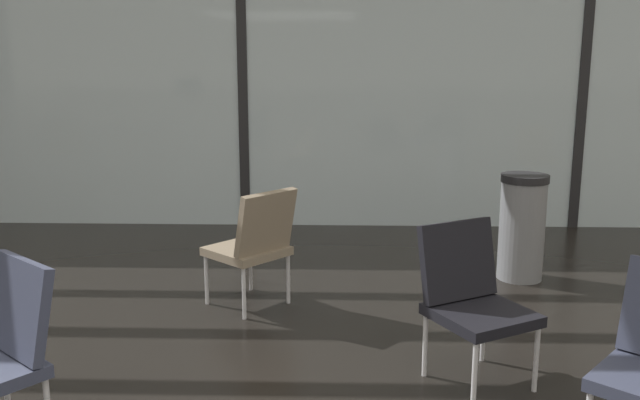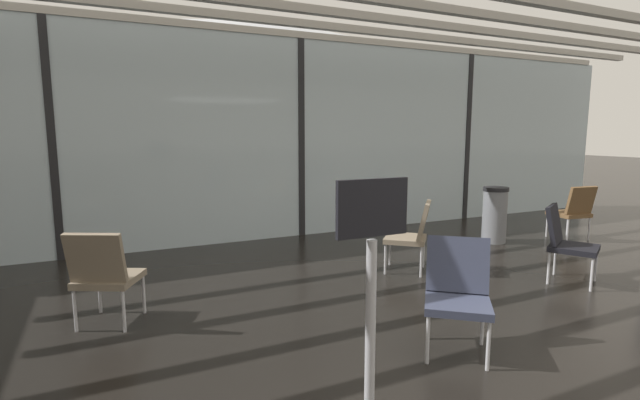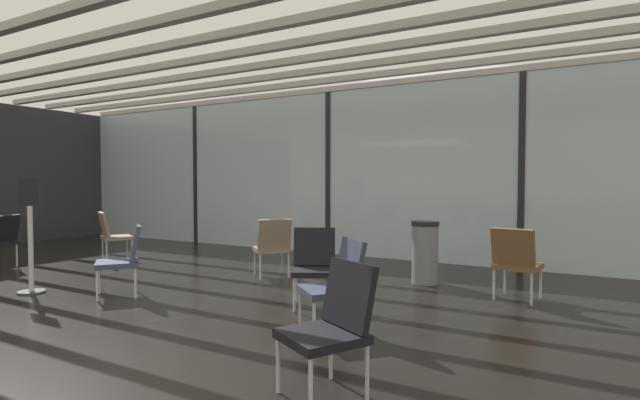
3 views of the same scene
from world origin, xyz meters
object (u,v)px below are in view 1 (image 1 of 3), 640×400
Objects in this scene: parked_airplane at (313,35)px; trash_bin at (522,227)px; lounge_chair_7 at (255,241)px; lounge_chair_5 at (471,294)px.

parked_airplane is 6.50m from trash_bin.
parked_airplane is 15.01× the size of lounge_chair_7.
parked_airplane is 15.01× the size of lounge_chair_5.
trash_bin is at bearing 38.06° from lounge_chair_5.
parked_airplane reaches higher than trash_bin.
lounge_chair_5 reaches higher than trash_bin.
parked_airplane reaches higher than lounge_chair_5.
lounge_chair_7 reaches higher than trash_bin.
lounge_chair_7 is 1.01× the size of trash_bin.
lounge_chair_7 is (-0.15, -6.68, -1.65)m from parked_airplane.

